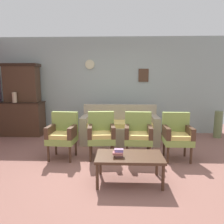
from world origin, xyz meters
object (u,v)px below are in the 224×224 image
object	(u,v)px
side_cabinet	(23,118)
floor_vase_by_wall	(218,124)
armchair_near_couch_end	(101,133)
book_stack_on_table	(118,153)
armchair_near_cabinet	(177,134)
vase_on_cabinet	(14,97)
floral_couch	(120,129)
armchair_row_middle	(63,133)
coffee_table	(129,158)
armchair_by_doorway	(138,133)

from	to	relation	value
side_cabinet	floor_vase_by_wall	world-z (taller)	side_cabinet
armchair_near_couch_end	book_stack_on_table	world-z (taller)	armchair_near_couch_end
armchair_near_cabinet	floor_vase_by_wall	distance (m)	2.16
vase_on_cabinet	armchair_near_cabinet	distance (m)	4.21
armchair_near_cabinet	floor_vase_by_wall	bearing A→B (deg)	45.85
side_cabinet	floor_vase_by_wall	bearing A→B (deg)	-1.08
floral_couch	armchair_row_middle	world-z (taller)	same
armchair_near_couch_end	coffee_table	size ratio (longest dim) A/B	0.90
armchair_near_couch_end	coffee_table	distance (m)	1.13
armchair_by_doorway	floor_vase_by_wall	xyz separation A→B (m)	(2.25, 1.52, -0.14)
side_cabinet	armchair_by_doorway	distance (m)	3.45
armchair_row_middle	coffee_table	world-z (taller)	armchair_row_middle
floor_vase_by_wall	book_stack_on_table	bearing A→B (deg)	-135.62
armchair_row_middle	armchair_near_cabinet	size ratio (longest dim) A/B	1.00
armchair_by_doorway	coffee_table	world-z (taller)	armchair_by_doorway
armchair_by_doorway	armchair_near_cabinet	world-z (taller)	same
side_cabinet	coffee_table	size ratio (longest dim) A/B	1.16
armchair_by_doorway	side_cabinet	bearing A→B (deg)	152.06
floral_couch	armchair_row_middle	xyz separation A→B (m)	(-1.12, -1.11, 0.17)
armchair_near_couch_end	book_stack_on_table	xyz separation A→B (m)	(0.34, -1.07, -0.02)
side_cabinet	book_stack_on_table	size ratio (longest dim) A/B	7.36
armchair_by_doorway	book_stack_on_table	bearing A→B (deg)	-109.86
armchair_by_doorway	coffee_table	xyz separation A→B (m)	(-0.22, -0.99, -0.12)
vase_on_cabinet	floor_vase_by_wall	size ratio (longest dim) A/B	0.39
armchair_near_cabinet	book_stack_on_table	xyz separation A→B (m)	(-1.13, -1.03, -0.02)
armchair_row_middle	coffee_table	size ratio (longest dim) A/B	0.90
coffee_table	armchair_row_middle	bearing A→B (deg)	143.00
book_stack_on_table	floor_vase_by_wall	bearing A→B (deg)	44.38
floral_couch	floor_vase_by_wall	distance (m)	2.64
book_stack_on_table	floral_couch	bearing A→B (deg)	89.32
coffee_table	floor_vase_by_wall	distance (m)	3.52
side_cabinet	armchair_by_doorway	size ratio (longest dim) A/B	1.28
side_cabinet	armchair_near_cabinet	xyz separation A→B (m)	(3.80, -1.65, 0.03)
side_cabinet	floral_couch	xyz separation A→B (m)	(2.70, -0.55, -0.14)
armchair_near_couch_end	floor_vase_by_wall	distance (m)	3.34
vase_on_cabinet	armchair_by_doorway	distance (m)	3.51
armchair_row_middle	armchair_near_cabinet	xyz separation A→B (m)	(2.22, 0.01, 0.00)
armchair_row_middle	armchair_near_cabinet	world-z (taller)	same
armchair_by_doorway	floral_couch	bearing A→B (deg)	108.45
book_stack_on_table	armchair_row_middle	bearing A→B (deg)	137.26
coffee_table	book_stack_on_table	world-z (taller)	book_stack_on_table
floral_couch	coffee_table	distance (m)	2.07
armchair_by_doorway	book_stack_on_table	xyz separation A→B (m)	(-0.38, -1.06, -0.02)
vase_on_cabinet	coffee_table	world-z (taller)	vase_on_cabinet
floral_couch	armchair_near_cabinet	bearing A→B (deg)	-44.92
armchair_near_couch_end	armchair_near_cabinet	bearing A→B (deg)	-1.55
floral_couch	armchair_by_doorway	bearing A→B (deg)	-71.55
floral_couch	armchair_near_cabinet	size ratio (longest dim) A/B	2.07
coffee_table	book_stack_on_table	bearing A→B (deg)	-159.01
floral_couch	floor_vase_by_wall	size ratio (longest dim) A/B	2.60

